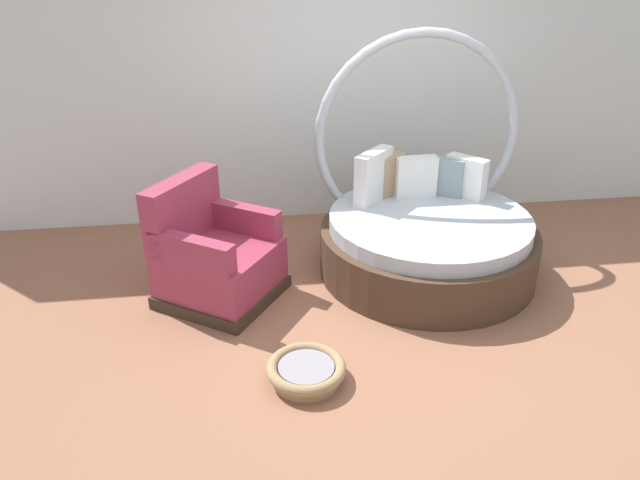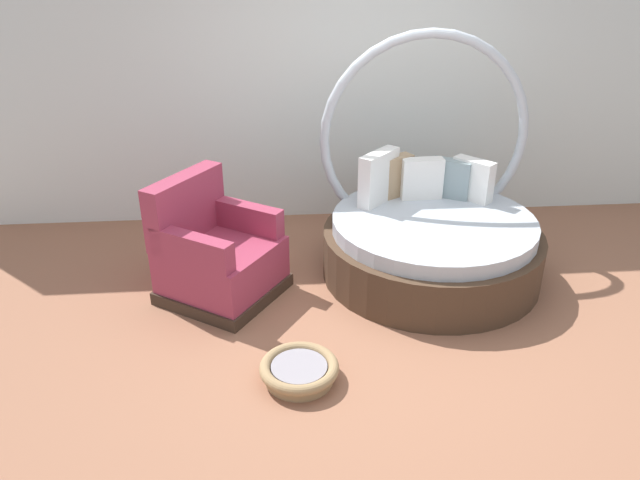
# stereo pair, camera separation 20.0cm
# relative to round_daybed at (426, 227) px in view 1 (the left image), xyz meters

# --- Properties ---
(ground_plane) EXTENTS (8.00, 8.00, 0.02)m
(ground_plane) POSITION_rel_round_daybed_xyz_m (-0.60, -0.78, -0.38)
(ground_plane) COLOR #936047
(back_wall) EXTENTS (8.00, 0.12, 2.74)m
(back_wall) POSITION_rel_round_daybed_xyz_m (-0.60, 1.27, 1.00)
(back_wall) COLOR silver
(back_wall) RESTS_ON ground_plane
(round_daybed) EXTENTS (1.78, 1.78, 1.91)m
(round_daybed) POSITION_rel_round_daybed_xyz_m (0.00, 0.00, 0.00)
(round_daybed) COLOR #473323
(round_daybed) RESTS_ON ground_plane
(red_armchair) EXTENTS (1.11, 1.11, 0.94)m
(red_armchair) POSITION_rel_round_daybed_xyz_m (-1.74, -0.24, -0.04)
(red_armchair) COLOR #38281E
(red_armchair) RESTS_ON ground_plane
(pet_basket) EXTENTS (0.51, 0.51, 0.13)m
(pet_basket) POSITION_rel_round_daybed_xyz_m (-1.16, -1.36, -0.30)
(pet_basket) COLOR #9E7F56
(pet_basket) RESTS_ON ground_plane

